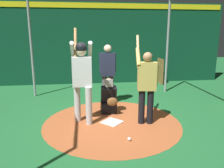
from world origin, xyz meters
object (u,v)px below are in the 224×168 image
Objects in this scene: catcher at (109,99)px; baseball_0 at (129,139)px; visitor at (146,83)px; umpire at (108,71)px; bat_rack at (159,71)px; batter at (82,74)px; home_plate at (112,122)px.

catcher is 1.69m from baseball_0.
visitor is 27.73× the size of baseball_0.
catcher is 12.81× the size of baseball_0.
umpire is 1.75m from visitor.
bat_rack is at bearing 143.22° from catcher.
batter is 5.25m from bat_rack.
batter is at bearing -50.11° from catcher.
baseball_0 is at bearing -25.06° from visitor.
home_plate is 1.35m from batter.
umpire is 23.98× the size of baseball_0.
baseball_0 is at bearing -24.94° from bat_rack.
catcher is at bearing -4.32° from umpire.
batter is 1.56m from umpire.
umpire is 1.67× the size of bat_rack.
baseball_0 is at bearing 40.31° from batter.
baseball_0 is (1.64, 0.22, -0.33)m from catcher.
batter is 1.49m from visitor.
visitor reaches higher than bat_rack.
batter is at bearing -39.05° from bat_rack.
visitor is at bearing 43.94° from catcher.
batter is 1.08× the size of visitor.
catcher is 1.01m from umpire.
bat_rack reaches higher than baseball_0.
home_plate is at bearing -32.07° from bat_rack.
catcher reaches higher than baseball_0.
bat_rack is at bearing 165.77° from visitor.
visitor is 1.94× the size of bat_rack.
home_plate is 0.44× the size of catcher.
catcher is 4.33m from bat_rack.
baseball_0 is (5.11, -2.38, -0.45)m from bat_rack.
batter is 1.20m from catcher.
catcher is (-0.68, 0.00, 0.36)m from home_plate.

